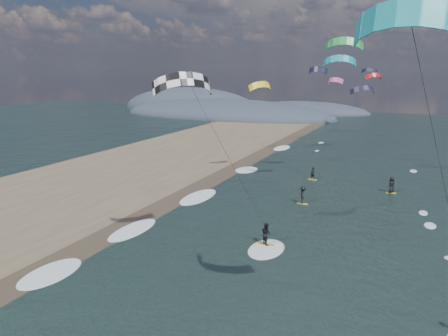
% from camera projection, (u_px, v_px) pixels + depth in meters
% --- Properties ---
extents(wet_sand_strip, '(3.00, 240.00, 0.00)m').
position_uv_depth(wet_sand_strip, '(82.00, 249.00, 33.33)').
color(wet_sand_strip, '#382D23').
rests_on(wet_sand_strip, ground).
extents(coastal_hills, '(80.00, 41.00, 15.00)m').
position_uv_depth(coastal_hills, '(221.00, 113.00, 133.47)').
color(coastal_hills, '#3D4756').
rests_on(coastal_hills, ground).
extents(kitesurfer_near_a, '(7.72, 8.38, 16.37)m').
position_uv_depth(kitesurfer_near_a, '(426.00, 98.00, 16.59)').
color(kitesurfer_near_a, gold).
rests_on(kitesurfer_near_a, ground).
extents(kitesurfer_near_b, '(7.06, 9.22, 13.90)m').
position_uv_depth(kitesurfer_near_b, '(215.00, 137.00, 29.30)').
color(kitesurfer_near_b, gold).
rests_on(kitesurfer_near_b, ground).
extents(far_kitesurfers, '(10.39, 11.12, 1.84)m').
position_uv_depth(far_kitesurfers, '(336.00, 188.00, 46.85)').
color(far_kitesurfers, gold).
rests_on(far_kitesurfers, ground).
extents(bg_kite_field, '(13.35, 59.35, 7.06)m').
position_uv_depth(bg_kite_field, '(349.00, 72.00, 66.63)').
color(bg_kite_field, green).
rests_on(bg_kite_field, ground).
extents(shoreline_surf, '(2.40, 79.40, 0.11)m').
position_uv_depth(shoreline_surf, '(132.00, 231.00, 37.08)').
color(shoreline_surf, white).
rests_on(shoreline_surf, ground).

